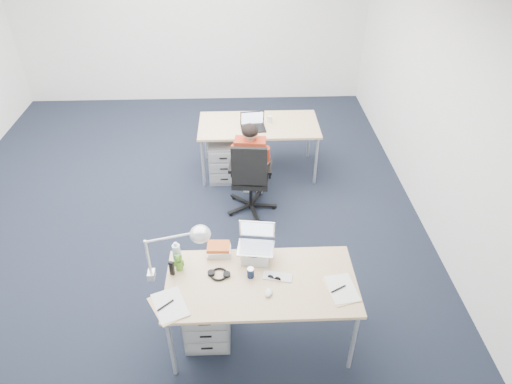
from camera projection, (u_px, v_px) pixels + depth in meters
floor at (177, 217)px, 5.65m from camera, size 7.00×7.00×0.00m
room at (160, 87)px, 4.65m from camera, size 6.02×7.02×2.80m
desk_near at (261, 285)px, 3.84m from camera, size 1.60×0.80×0.73m
desk_far at (259, 127)px, 6.12m from camera, size 1.60×0.80×0.73m
office_chair at (251, 191)px, 5.62m from camera, size 0.69×0.69×1.00m
seated_person at (251, 162)px, 5.57m from camera, size 0.38×0.66×1.18m
drawer_pedestal_near at (207, 313)px, 4.11m from camera, size 0.40×0.50×0.55m
drawer_pedestal_far at (224, 159)px, 6.23m from camera, size 0.40×0.50×0.55m
silver_laptop at (256, 245)px, 3.93m from camera, size 0.34×0.29×0.33m
wireless_keyboard at (278, 276)px, 3.85m from camera, size 0.26×0.15×0.01m
computer_mouse at (269, 292)px, 3.69m from camera, size 0.09×0.11×0.03m
headphones at (219, 274)px, 3.86m from camera, size 0.22×0.18×0.03m
can_koozie at (251, 273)px, 3.83m from camera, size 0.07×0.07×0.10m
water_bottle at (177, 253)px, 3.93m from camera, size 0.07×0.07×0.23m
bear_figurine at (179, 262)px, 3.88m from camera, size 0.11×0.09×0.17m
book_stack at (219, 250)px, 4.05m from camera, size 0.22×0.17×0.10m
cordless_phone at (172, 268)px, 3.84m from camera, size 0.04×0.04×0.14m
papers_left at (168, 306)px, 3.59m from camera, size 0.35×0.40×0.01m
papers_right at (341, 290)px, 3.73m from camera, size 0.28×0.35×0.01m
sunglasses at (274, 278)px, 3.82m from camera, size 0.13×0.09×0.03m
desk_lamp at (168, 253)px, 3.68m from camera, size 0.53×0.32×0.56m
dark_laptop at (253, 122)px, 5.90m from camera, size 0.34×0.34×0.23m
far_cup at (270, 119)px, 6.11m from camera, size 0.09×0.09×0.09m
far_papers at (248, 122)px, 6.14m from camera, size 0.22×0.31×0.01m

